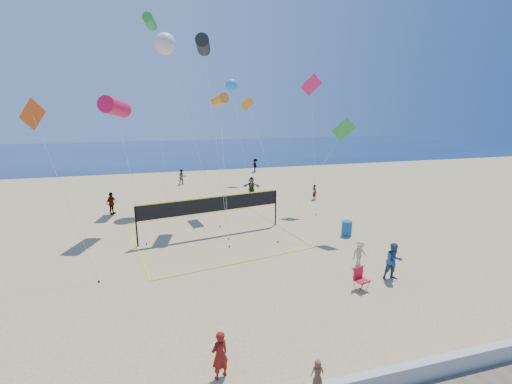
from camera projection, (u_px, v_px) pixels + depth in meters
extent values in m
plane|color=tan|center=(283.00, 338.00, 12.69)|extent=(120.00, 120.00, 0.00)
cube|color=#101F4F|center=(182.00, 151.00, 70.82)|extent=(140.00, 50.00, 0.03)
imported|color=maroon|center=(220.00, 355.00, 10.65)|extent=(0.70, 0.60, 1.62)
imported|color=brown|center=(318.00, 373.00, 9.69)|extent=(0.41, 0.29, 0.79)
imported|color=#2E4E75|center=(394.00, 261.00, 16.88)|extent=(0.98, 0.80, 1.91)
imported|color=tan|center=(360.00, 253.00, 18.40)|extent=(1.00, 0.68, 1.43)
imported|color=gray|center=(111.00, 203.00, 27.52)|extent=(0.96, 1.14, 1.82)
imported|color=gray|center=(251.00, 187.00, 33.25)|extent=(1.86, 1.09, 1.91)
imported|color=gray|center=(315.00, 192.00, 32.05)|extent=(0.45, 0.59, 1.45)
imported|color=gray|center=(182.00, 177.00, 38.50)|extent=(1.01, 0.89, 1.74)
imported|color=gray|center=(255.00, 165.00, 46.41)|extent=(0.81, 1.24, 1.80)
cube|color=red|center=(362.00, 281.00, 15.96)|extent=(0.70, 0.66, 0.06)
cube|color=red|center=(358.00, 273.00, 16.08)|extent=(0.57, 0.20, 0.58)
cylinder|color=black|center=(361.00, 288.00, 15.72)|extent=(0.10, 0.29, 0.75)
cylinder|color=black|center=(354.00, 284.00, 16.08)|extent=(0.10, 0.29, 0.75)
cylinder|color=black|center=(368.00, 285.00, 15.95)|extent=(0.10, 0.29, 0.75)
cylinder|color=black|center=(361.00, 282.00, 16.30)|extent=(0.10, 0.29, 0.75)
cylinder|color=#15528E|center=(347.00, 228.00, 22.93)|extent=(0.87, 0.87, 1.01)
cylinder|color=black|center=(136.00, 227.00, 20.83)|extent=(0.10, 0.10, 2.59)
cylinder|color=black|center=(276.00, 208.00, 24.93)|extent=(0.10, 0.10, 2.59)
cube|color=black|center=(212.00, 205.00, 22.69)|extent=(9.54, 1.78, 0.97)
cube|color=yellow|center=(212.00, 197.00, 22.57)|extent=(9.54, 1.79, 0.06)
cube|color=yellow|center=(241.00, 262.00, 18.94)|extent=(9.74, 1.84, 0.02)
cube|color=yellow|center=(193.00, 215.00, 27.42)|extent=(9.74, 1.84, 0.02)
cylinder|color=#D21042|center=(115.00, 107.00, 22.34)|extent=(1.89, 2.85, 1.44)
cylinder|color=silver|center=(130.00, 174.00, 21.89)|extent=(1.51, 3.47, 8.37)
cylinder|color=black|center=(147.00, 244.00, 21.45)|extent=(0.08, 0.08, 0.10)
cylinder|color=black|center=(203.00, 45.00, 23.85)|extent=(1.32, 2.36, 1.22)
cylinder|color=silver|center=(215.00, 139.00, 23.08)|extent=(0.65, 4.97, 12.61)
cylinder|color=black|center=(229.00, 239.00, 22.32)|extent=(0.08, 0.08, 0.10)
cylinder|color=orange|center=(220.00, 100.00, 26.66)|extent=(1.24, 2.08, 1.07)
cylinder|color=silver|center=(224.00, 165.00, 23.84)|extent=(0.96, 8.00, 8.96)
cylinder|color=black|center=(229.00, 247.00, 21.02)|extent=(0.08, 0.08, 0.10)
cube|color=#D14913|center=(32.00, 114.00, 16.37)|extent=(1.44, 0.75, 1.59)
cylinder|color=silver|center=(66.00, 199.00, 16.56)|extent=(2.51, 2.30, 7.99)
cylinder|color=black|center=(99.00, 282.00, 16.74)|extent=(0.08, 0.08, 0.10)
cube|color=green|center=(344.00, 129.00, 21.94)|extent=(1.36, 0.80, 1.54)
cylinder|color=silver|center=(311.00, 185.00, 21.87)|extent=(4.58, 0.66, 6.98)
cylinder|color=black|center=(278.00, 242.00, 21.80)|extent=(0.08, 0.08, 0.10)
cube|color=#F4245D|center=(311.00, 85.00, 27.83)|extent=(1.78, 0.38, 1.78)
cylinder|color=silver|center=(314.00, 149.00, 27.65)|extent=(0.45, 2.83, 10.17)
cylinder|color=black|center=(316.00, 215.00, 27.46)|extent=(0.08, 0.08, 0.10)
sphere|color=silver|center=(165.00, 44.00, 27.94)|extent=(2.27, 2.27, 1.73)
cylinder|color=silver|center=(191.00, 129.00, 26.29)|extent=(2.94, 7.70, 13.46)
cylinder|color=black|center=(220.00, 227.00, 24.63)|extent=(0.08, 0.08, 0.10)
sphere|color=#2098E7|center=(231.00, 85.00, 33.74)|extent=(1.34, 1.34, 1.19)
cylinder|color=silver|center=(241.00, 142.00, 31.83)|extent=(0.27, 6.79, 10.57)
cylinder|color=black|center=(252.00, 206.00, 29.92)|extent=(0.08, 0.08, 0.10)
cylinder|color=green|center=(150.00, 22.00, 28.70)|extent=(1.20, 2.18, 1.13)
cylinder|color=silver|center=(159.00, 116.00, 29.45)|extent=(0.53, 2.41, 15.40)
cylinder|color=black|center=(168.00, 205.00, 30.19)|extent=(0.08, 0.08, 0.10)
cube|color=orange|center=(247.00, 104.00, 38.54)|extent=(1.66, 0.35, 1.67)
cylinder|color=silver|center=(262.00, 146.00, 36.04)|extent=(1.16, 7.88, 8.87)
cylinder|color=black|center=(278.00, 196.00, 33.53)|extent=(0.08, 0.08, 0.10)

